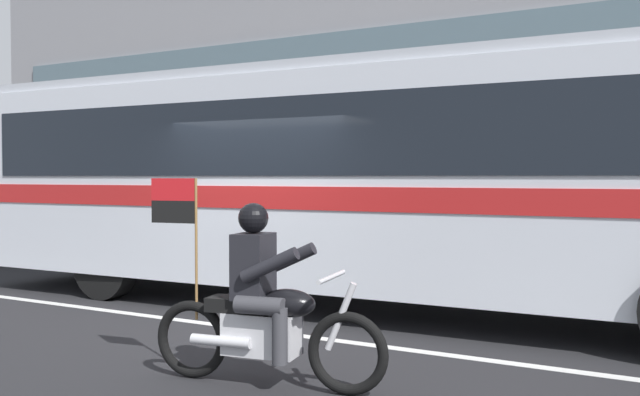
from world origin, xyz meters
name	(u,v)px	position (x,y,z in m)	size (l,w,h in m)	color
ground_plane	(259,318)	(0.00, 0.00, 0.00)	(60.00, 60.00, 0.00)	black
sidewalk_curb	(407,266)	(0.00, 5.10, 0.07)	(28.00, 3.80, 0.15)	#A39E93
lane_center_stripe	(231,327)	(0.00, -0.60, 0.00)	(26.60, 0.14, 0.01)	silver
transit_bus	(392,169)	(1.31, 1.19, 1.88)	(13.00, 2.90, 3.22)	silver
motorcycle_with_rider	(264,308)	(1.60, -2.32, 0.67)	(2.18, 0.71, 1.78)	black
fire_hydrant	(633,264)	(4.05, 3.70, 0.52)	(0.22, 0.30, 0.75)	#4C8C3F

